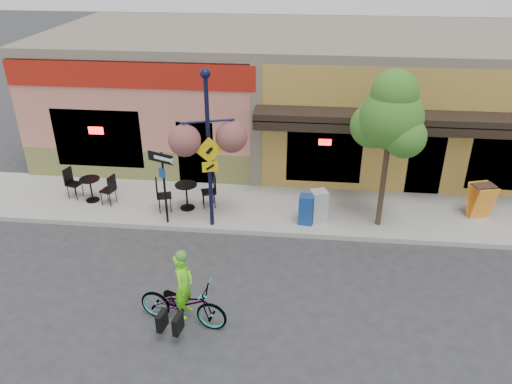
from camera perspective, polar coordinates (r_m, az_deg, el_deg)
ground at (r=13.81m, az=2.66°, el=-6.26°), size 90.00×90.00×0.00m
sidewalk at (r=15.48m, az=3.14°, el=-1.94°), size 24.00×3.00×0.15m
curb at (r=14.23m, az=2.81°, el=-4.79°), size 24.00×0.12×0.15m
building at (r=19.75m, az=4.21°, el=11.45°), size 18.20×8.20×4.50m
bicycle at (r=11.19m, az=-8.35°, el=-12.46°), size 2.11×1.06×1.06m
cyclist_rider at (r=11.03m, az=-8.18°, el=-11.54°), size 0.46×0.62×1.53m
lamp_post at (r=13.55m, az=-5.41°, el=4.57°), size 1.56×1.01×4.54m
one_way_sign at (r=14.32m, az=-10.39°, el=0.40°), size 0.85×0.50×2.21m
cafe_set_left at (r=16.38m, az=-18.37°, el=0.61°), size 1.82×1.22×1.00m
cafe_set_right at (r=15.24m, az=-7.95°, el=-0.08°), size 1.96×1.37×1.07m
newspaper_box_blue at (r=14.43m, az=5.75°, el=-2.01°), size 0.44×0.40×0.89m
newspaper_box_grey at (r=14.58m, az=7.15°, el=-1.58°), size 0.57×0.54×0.97m
street_tree at (r=13.96m, az=14.75°, el=4.51°), size 2.33×2.33×4.56m
sandwich_board at (r=15.93m, az=24.65°, el=-1.25°), size 0.74×0.63×1.06m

